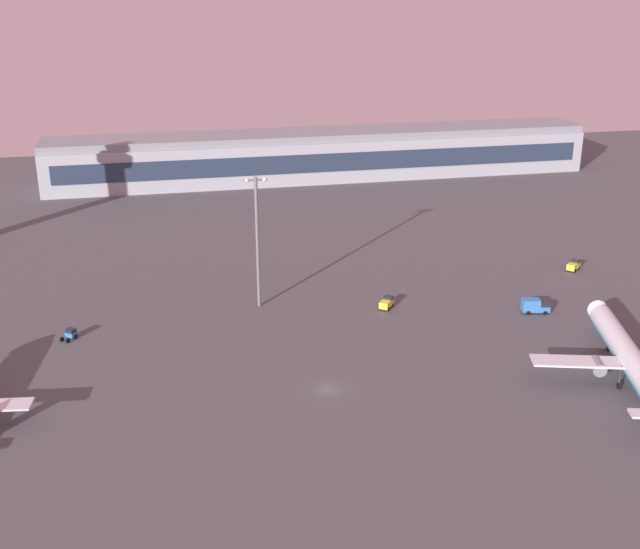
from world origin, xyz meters
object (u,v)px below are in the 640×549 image
(airplane_mid_apron, at_px, (632,361))
(maintenance_van, at_px, (574,265))
(cargo_loader, at_px, (387,303))
(pushback_tug, at_px, (71,334))
(apron_light_central, at_px, (257,235))
(catering_truck, at_px, (535,306))

(airplane_mid_apron, bearing_deg, maintenance_van, 86.10)
(cargo_loader, bearing_deg, pushback_tug, -141.79)
(cargo_loader, distance_m, maintenance_van, 52.04)
(apron_light_central, bearing_deg, cargo_loader, -14.72)
(airplane_mid_apron, relative_size, apron_light_central, 1.53)
(catering_truck, xyz_separation_m, apron_light_central, (-55.64, 15.94, 14.32))
(cargo_loader, height_order, maintenance_van, same)
(maintenance_van, xyz_separation_m, apron_light_central, (-76.72, -5.63, 14.72))
(airplane_mid_apron, distance_m, maintenance_van, 56.61)
(maintenance_van, bearing_deg, airplane_mid_apron, -60.57)
(pushback_tug, xyz_separation_m, apron_light_central, (38.00, 8.34, 14.83))
(maintenance_van, bearing_deg, apron_light_central, -126.33)
(cargo_loader, distance_m, apron_light_central, 30.84)
(cargo_loader, height_order, apron_light_central, apron_light_central)
(catering_truck, bearing_deg, maintenance_van, 147.46)
(cargo_loader, relative_size, apron_light_central, 0.16)
(cargo_loader, bearing_deg, catering_truck, 19.82)
(pushback_tug, height_order, maintenance_van, maintenance_van)
(airplane_mid_apron, height_order, maintenance_van, airplane_mid_apron)
(airplane_mid_apron, bearing_deg, pushback_tug, 173.83)
(maintenance_van, bearing_deg, cargo_loader, -116.61)
(catering_truck, distance_m, apron_light_central, 59.63)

